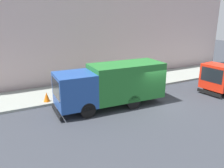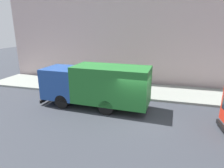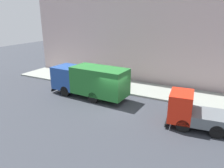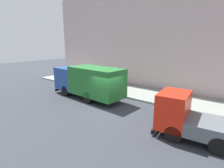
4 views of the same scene
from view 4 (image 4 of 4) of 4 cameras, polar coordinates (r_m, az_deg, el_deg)
name	(u,v)px [view 4 (image 4 of 4)]	position (r m, az deg, el deg)	size (l,w,h in m)	color
ground	(107,108)	(14.21, -1.65, -7.71)	(80.00, 80.00, 0.00)	#32353D
sidewalk	(139,93)	(18.15, 8.84, -2.88)	(4.18, 30.00, 0.17)	gray
building_facade	(154,38)	(19.74, 13.32, 14.30)	(0.50, 30.00, 11.11)	#C2A9A9
large_utility_truck	(88,81)	(16.46, -7.80, 1.08)	(2.69, 7.68, 2.95)	#214895
small_flatbed_truck	(193,119)	(10.54, 24.63, -10.23)	(2.67, 5.04, 2.41)	red
pedestrian_walking	(117,80)	(19.27, 1.51, 1.15)	(0.47, 0.47, 1.64)	#4B394E
traffic_cone_orange	(81,82)	(21.25, -9.88, 0.63)	(0.47, 0.47, 0.67)	orange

